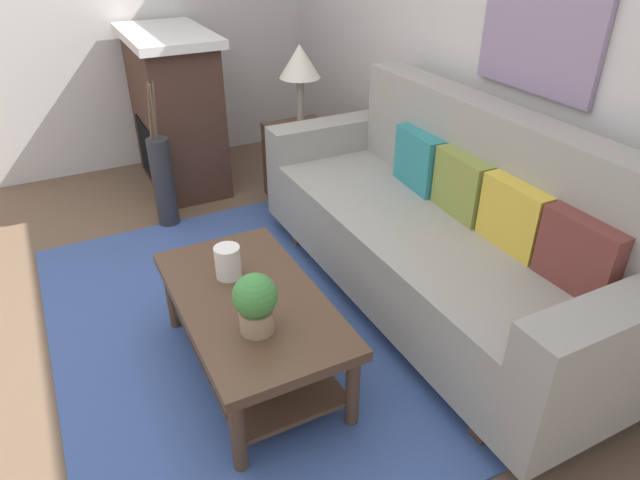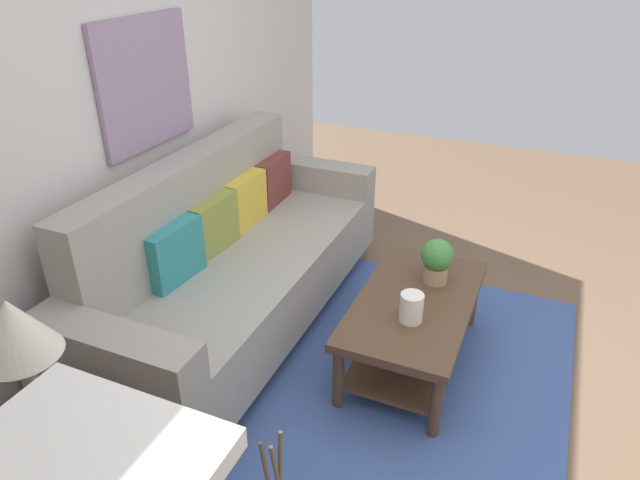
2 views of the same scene
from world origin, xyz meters
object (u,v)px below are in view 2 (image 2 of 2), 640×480
at_px(tabletop_vase, 411,308).
at_px(potted_plant_tabletop, 437,259).
at_px(throw_pillow_maroon, 272,180).
at_px(side_table, 61,480).
at_px(coffee_table, 414,317).
at_px(couch, 234,265).
at_px(throw_pillow_mustard, 245,200).
at_px(framed_painting, 146,83).
at_px(table_lamp, 15,334).
at_px(throw_pillow_teal, 174,253).
at_px(throw_pillow_olive, 213,224).

xyz_separation_m(tabletop_vase, potted_plant_tabletop, (0.42, -0.03, 0.06)).
distance_m(throw_pillow_maroon, side_table, 2.28).
distance_m(coffee_table, tabletop_vase, 0.28).
distance_m(couch, throw_pillow_mustard, 0.47).
relative_size(tabletop_vase, side_table, 0.28).
relative_size(couch, framed_painting, 3.24).
xyz_separation_m(throw_pillow_mustard, framed_painting, (-0.37, 0.34, 0.79)).
height_order(potted_plant_tabletop, table_lamp, table_lamp).
bearing_deg(throw_pillow_teal, table_lamp, -169.00).
distance_m(coffee_table, table_lamp, 1.97).
bearing_deg(side_table, framed_painting, 20.56).
xyz_separation_m(throw_pillow_olive, table_lamp, (-1.48, -0.22, 0.31)).
bearing_deg(throw_pillow_teal, throw_pillow_olive, 0.00).
xyz_separation_m(throw_pillow_teal, coffee_table, (0.45, -1.21, -0.37)).
height_order(tabletop_vase, table_lamp, table_lamp).
relative_size(throw_pillow_maroon, framed_painting, 0.49).
height_order(throw_pillow_teal, throw_pillow_olive, same).
bearing_deg(table_lamp, throw_pillow_maroon, 5.52).
height_order(throw_pillow_olive, framed_painting, framed_painting).
xyz_separation_m(side_table, table_lamp, (0.00, 0.00, 0.71)).
height_order(couch, throw_pillow_maroon, couch).
relative_size(throw_pillow_maroon, table_lamp, 0.63).
bearing_deg(potted_plant_tabletop, coffee_table, 167.21).
height_order(coffee_table, side_table, side_table).
bearing_deg(throw_pillow_mustard, side_table, -173.37).
bearing_deg(tabletop_vase, side_table, 143.25).
xyz_separation_m(potted_plant_tabletop, table_lamp, (-1.79, 1.05, 0.42)).
xyz_separation_m(coffee_table, tabletop_vase, (-0.19, -0.03, 0.19)).
height_order(table_lamp, framed_painting, framed_painting).
height_order(throw_pillow_teal, table_lamp, table_lamp).
distance_m(throw_pillow_olive, coffee_table, 1.27).
bearing_deg(throw_pillow_teal, couch, -18.44).
distance_m(couch, table_lamp, 1.59).
bearing_deg(coffee_table, tabletop_vase, -172.58).
bearing_deg(throw_pillow_maroon, table_lamp, -174.48).
relative_size(throw_pillow_maroon, potted_plant_tabletop, 1.37).
xyz_separation_m(throw_pillow_mustard, tabletop_vase, (-0.49, -1.24, -0.17)).
relative_size(throw_pillow_teal, framed_painting, 0.49).
relative_size(throw_pillow_mustard, side_table, 0.64).
xyz_separation_m(throw_pillow_mustard, side_table, (-1.86, -0.22, -0.40)).
distance_m(throw_pillow_teal, framed_painting, 0.94).
height_order(couch, side_table, couch).
distance_m(throw_pillow_olive, table_lamp, 1.53).
bearing_deg(couch, side_table, -176.48).
bearing_deg(couch, throw_pillow_teal, 161.56).
bearing_deg(table_lamp, couch, 3.52).
xyz_separation_m(throw_pillow_olive, side_table, (-1.48, -0.22, -0.40)).
relative_size(side_table, table_lamp, 0.98).
height_order(tabletop_vase, side_table, tabletop_vase).
height_order(throw_pillow_maroon, tabletop_vase, throw_pillow_maroon).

